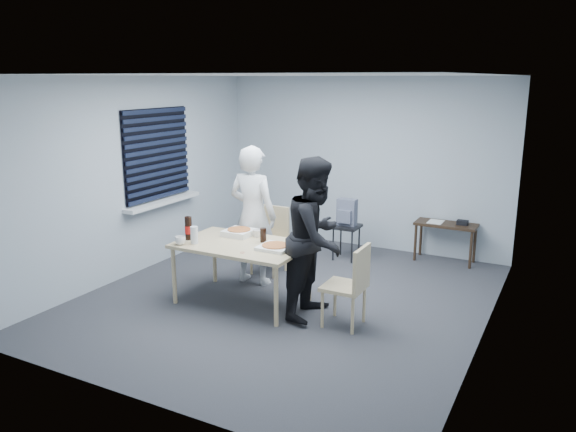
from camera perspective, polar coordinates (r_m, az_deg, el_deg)
The scene contains 19 objects.
room at distance 7.96m, azimuth -12.96°, elevation 5.35°, with size 5.00×5.00×5.00m.
dining_table at distance 6.51m, azimuth -4.73°, elevation -3.29°, with size 1.47×0.93×0.72m.
chair_far at distance 7.58m, azimuth -1.69°, elevation -1.90°, with size 0.42×0.42×0.89m.
chair_right at distance 5.93m, azimuth 6.50°, elevation -6.56°, with size 0.42×0.42×0.89m.
person_white at distance 7.08m, azimuth -3.60°, elevation 0.06°, with size 0.65×0.42×1.77m, color silver.
person_black at distance 6.09m, azimuth 2.87°, elevation -2.23°, with size 0.86×0.47×1.77m, color black.
side_table at distance 8.28m, azimuth 15.74°, elevation -1.24°, with size 0.85×0.38×0.57m.
stool at distance 8.14m, azimuth 5.96°, elevation -1.67°, with size 0.37×0.37×0.51m.
backpack at distance 8.06m, azimuth 5.98°, elevation 0.34°, with size 0.27×0.20×0.38m.
pizza_box_a at distance 6.81m, azimuth -5.00°, elevation -1.65°, with size 0.33×0.33×0.08m.
pizza_box_b at distance 6.26m, azimuth -1.31°, elevation -3.15°, with size 0.35×0.35×0.05m.
mug_a at distance 6.52m, azimuth -10.89°, elevation -2.46°, with size 0.12×0.12×0.10m, color white.
mug_b at distance 6.72m, azimuth -3.19°, elevation -1.77°, with size 0.10×0.10×0.09m, color white.
cola_glass at distance 6.50m, azimuth -2.54°, elevation -1.96°, with size 0.07×0.07×0.16m, color black.
soda_bottle at distance 6.69m, azimuth -10.08°, elevation -1.27°, with size 0.09×0.09×0.28m.
plastic_cups at distance 6.52m, azimuth -9.50°, elevation -1.93°, with size 0.08×0.08×0.20m, color silver.
rubber_band at distance 6.15m, azimuth -4.66°, elevation -3.72°, with size 0.05×0.05×0.00m, color red.
papers at distance 8.28m, azimuth 14.77°, elevation -0.57°, with size 0.20×0.28×0.00m, color white.
black_box at distance 8.22m, azimuth 17.30°, elevation -0.64°, with size 0.15×0.11×0.06m, color black.
Camera 1 is at (2.94, -5.57, 2.57)m, focal length 35.00 mm.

